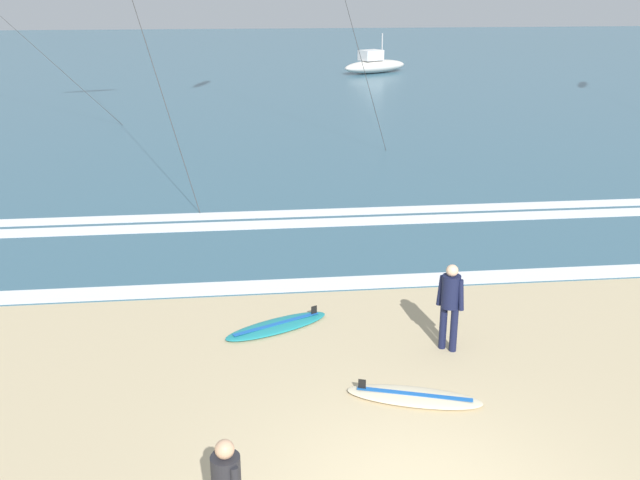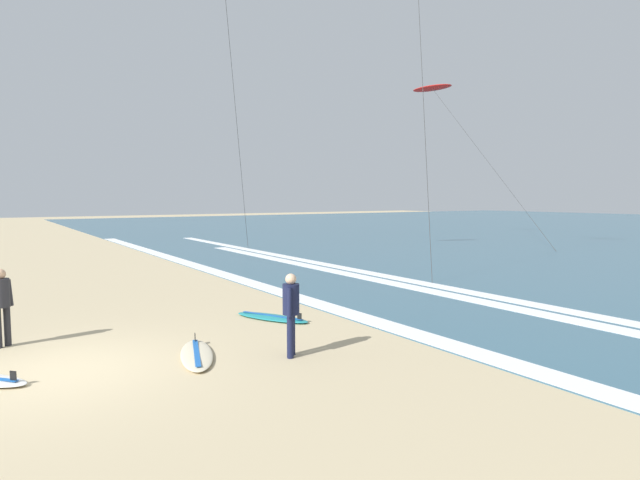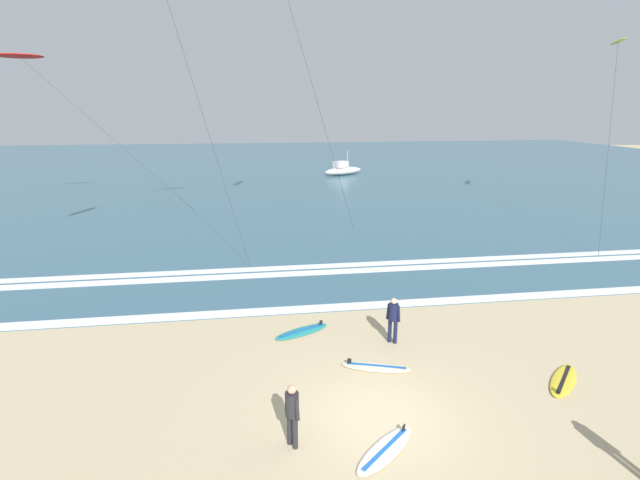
% 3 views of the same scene
% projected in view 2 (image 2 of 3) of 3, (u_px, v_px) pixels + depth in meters
% --- Properties ---
extents(ground_plane, '(160.00, 160.00, 0.00)m').
position_uv_depth(ground_plane, '(60.00, 371.00, 9.23)').
color(ground_plane, tan).
extents(wave_foam_shoreline, '(59.64, 0.71, 0.01)m').
position_uv_depth(wave_foam_shoreline, '(356.00, 316.00, 13.51)').
color(wave_foam_shoreline, white).
rests_on(wave_foam_shoreline, ocean_surface).
extents(wave_foam_mid_break, '(38.98, 0.71, 0.01)m').
position_uv_depth(wave_foam_mid_break, '(477.00, 301.00, 15.45)').
color(wave_foam_mid_break, white).
rests_on(wave_foam_mid_break, ocean_surface).
extents(wave_foam_outer_break, '(53.91, 0.66, 0.01)m').
position_uv_depth(wave_foam_outer_break, '(472.00, 293.00, 16.73)').
color(wave_foam_outer_break, white).
rests_on(wave_foam_outer_break, ocean_surface).
extents(surfer_background_far, '(0.36, 0.47, 1.60)m').
position_uv_depth(surfer_background_far, '(1.00, 300.00, 10.66)').
color(surfer_background_far, '#232328').
rests_on(surfer_background_far, ground).
extents(surfer_right_near, '(0.45, 0.39, 1.60)m').
position_uv_depth(surfer_right_near, '(291.00, 307.00, 10.01)').
color(surfer_right_near, '#141938').
rests_on(surfer_right_near, ground).
extents(surfboard_left_pile, '(2.15, 1.46, 0.25)m').
position_uv_depth(surfboard_left_pile, '(272.00, 317.00, 13.16)').
color(surfboard_left_pile, teal).
rests_on(surfboard_left_pile, ground).
extents(surfboard_near_water, '(2.18, 1.22, 0.25)m').
position_uv_depth(surfboard_near_water, '(197.00, 355.00, 10.05)').
color(surfboard_near_water, beige).
rests_on(surfboard_near_water, ground).
extents(kite_red_high_right, '(12.95, 2.20, 11.25)m').
position_uv_depth(kite_red_high_right, '(433.00, 89.00, 38.71)').
color(kite_red_high_right, red).
rests_on(kite_red_high_right, ground).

